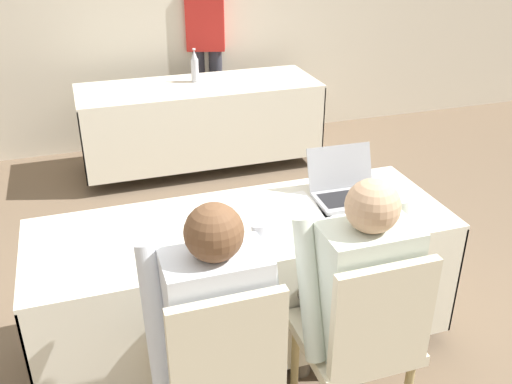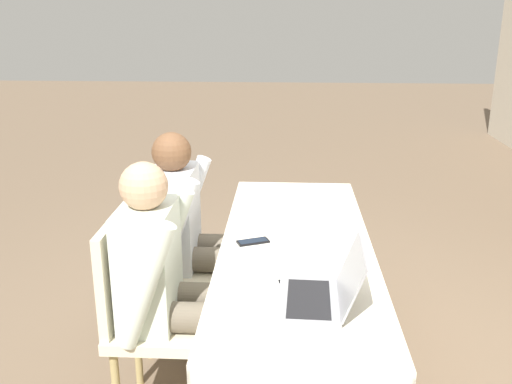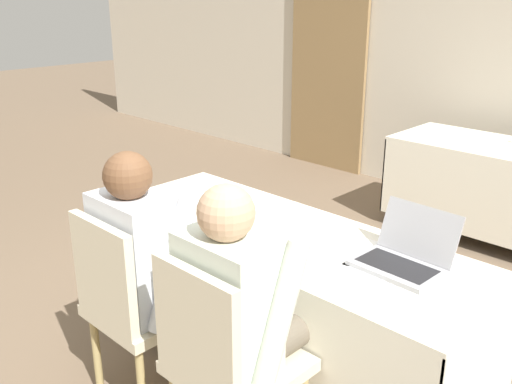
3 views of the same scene
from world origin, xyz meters
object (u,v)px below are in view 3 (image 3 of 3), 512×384
object	(u,v)px
laptop	(403,256)
cell_phone	(255,246)
person_white_shirt	(244,310)
chair_near_right	(224,359)
chair_near_left	(132,302)
person_checkered_shirt	(150,261)

from	to	relation	value
laptop	cell_phone	world-z (taller)	laptop
laptop	person_white_shirt	xyz separation A→B (m)	(-0.28, -0.64, -0.09)
cell_phone	chair_near_right	distance (m)	0.57
person_white_shirt	chair_near_right	bearing A→B (deg)	90.00
chair_near_left	person_white_shirt	bearing A→B (deg)	-169.79
chair_near_left	cell_phone	bearing A→B (deg)	-122.98
person_checkered_shirt	person_white_shirt	size ratio (longest dim) A/B	1.00
laptop	cell_phone	distance (m)	0.63
cell_phone	chair_near_left	bearing A→B (deg)	-146.07
cell_phone	person_white_shirt	size ratio (longest dim) A/B	0.14
chair_near_left	person_white_shirt	world-z (taller)	person_white_shirt
person_checkered_shirt	person_white_shirt	bearing A→B (deg)	-180.00
laptop	person_white_shirt	size ratio (longest dim) A/B	0.30
chair_near_right	laptop	bearing A→B (deg)	-110.71
laptop	chair_near_left	distance (m)	1.16
chair_near_left	person_white_shirt	size ratio (longest dim) A/B	0.78
person_white_shirt	laptop	bearing A→B (deg)	-113.74
cell_phone	person_checkered_shirt	xyz separation A→B (m)	(-0.29, -0.35, -0.05)
laptop	cell_phone	bearing A→B (deg)	-151.00
chair_near_right	person_checkered_shirt	xyz separation A→B (m)	(-0.58, 0.10, 0.16)
laptop	chair_near_right	distance (m)	0.83
person_checkered_shirt	person_white_shirt	xyz separation A→B (m)	(0.58, 0.00, 0.00)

